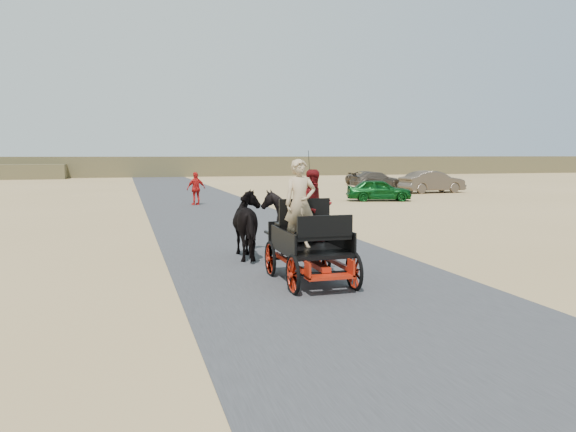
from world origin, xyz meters
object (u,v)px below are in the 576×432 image
object	(u,v)px
car_b	(432,182)
car_d	(367,178)
horse_left	(252,225)
carriage	(310,265)
horse_right	(293,223)
car_c	(377,180)
pedestrian	(196,189)
car_a	(379,190)

from	to	relation	value
car_b	car_d	world-z (taller)	car_b
horse_left	carriage	bearing A→B (deg)	100.39
horse_right	car_b	xyz separation A→B (m)	(16.29, 20.64, -0.10)
carriage	car_b	xyz separation A→B (m)	(16.84, 23.64, 0.39)
car_c	carriage	bearing A→B (deg)	150.73
horse_right	horse_left	bearing A→B (deg)	0.00
carriage	car_b	size ratio (longest dim) A/B	0.53
horse_right	car_c	bearing A→B (deg)	-119.24
carriage	car_d	distance (m)	39.16
pedestrian	car_b	xyz separation A→B (m)	(16.87, 5.10, -0.11)
carriage	horse_left	size ratio (longest dim) A/B	1.20
horse_right	car_a	distance (m)	18.20
carriage	horse_left	xyz separation A→B (m)	(-0.55, 3.00, 0.49)
horse_right	car_a	world-z (taller)	horse_right
car_b	car_d	distance (m)	11.57
carriage	car_b	world-z (taller)	car_b
car_a	car_b	distance (m)	8.40
pedestrian	car_d	size ratio (longest dim) A/B	0.41
carriage	pedestrian	bearing A→B (deg)	90.07
horse_left	car_b	bearing A→B (deg)	-130.12
carriage	car_d	xyz separation A→B (m)	(17.15, 35.20, 0.23)
pedestrian	car_a	xyz separation A→B (m)	(10.32, -0.17, -0.24)
horse_right	car_b	bearing A→B (deg)	-128.29
horse_right	car_d	size ratio (longest dim) A/B	0.40
carriage	car_a	size ratio (longest dim) A/B	0.66
car_a	car_c	distance (m)	12.77
horse_right	car_d	distance (m)	36.23
horse_left	horse_right	world-z (taller)	horse_right
horse_left	horse_right	size ratio (longest dim) A/B	1.18
carriage	car_c	distance (m)	33.81
car_d	car_a	bearing A→B (deg)	128.41
horse_left	car_a	distance (m)	18.82
horse_right	car_d	bearing A→B (deg)	-117.27
horse_left	car_d	world-z (taller)	horse_left
car_b	carriage	bearing A→B (deg)	138.95
pedestrian	car_a	world-z (taller)	pedestrian
car_c	pedestrian	bearing A→B (deg)	124.40
carriage	car_d	size ratio (longest dim) A/B	0.57
car_d	carriage	bearing A→B (deg)	124.57
carriage	horse_right	xyz separation A→B (m)	(0.55, 3.00, 0.49)
horse_left	horse_right	xyz separation A→B (m)	(1.10, 0.00, 0.00)
horse_left	horse_right	distance (m)	1.10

